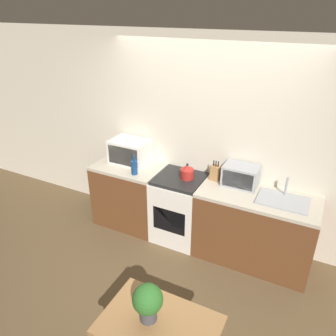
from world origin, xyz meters
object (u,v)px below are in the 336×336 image
stove_range (179,208)px  dining_table (159,334)px  microwave (130,151)px  kettle (187,172)px  bottle (134,167)px  toaster_oven (241,176)px

stove_range → dining_table: (0.70, -1.87, 0.18)m
dining_table → stove_range: bearing=110.5°
microwave → dining_table: (1.49, -1.97, -0.43)m
kettle → bottle: (-0.64, -0.20, 0.01)m
toaster_oven → dining_table: (-0.02, -2.02, -0.39)m
kettle → toaster_oven: toaster_oven is taller
toaster_oven → microwave: bearing=-178.3°
stove_range → bottle: bottle is taller
stove_range → dining_table: size_ratio=1.04×
stove_range → toaster_oven: 0.94m
microwave → dining_table: bearing=-52.9°
microwave → bottle: bearing=-49.6°
microwave → toaster_oven: 1.51m
microwave → kettle: bearing=-5.0°
microwave → toaster_oven: size_ratio=1.26×
stove_range → toaster_oven: size_ratio=2.21×
stove_range → kettle: bearing=17.0°
stove_range → microwave: size_ratio=1.76×
microwave → dining_table: microwave is taller
stove_range → bottle: size_ratio=3.53×
stove_range → microwave: bearing=172.6°
stove_range → dining_table: bearing=-69.5°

